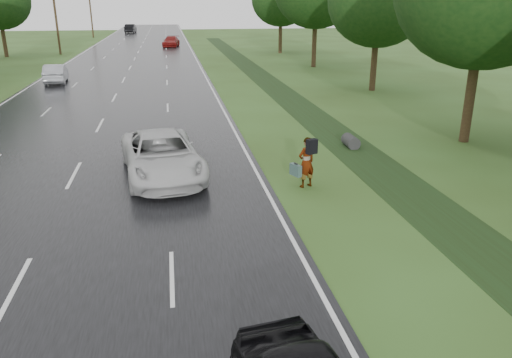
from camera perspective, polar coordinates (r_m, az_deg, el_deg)
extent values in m
plane|color=#32491A|center=(12.63, -25.98, -11.59)|extent=(220.00, 220.00, 0.00)
cube|color=black|center=(55.86, -13.87, 12.84)|extent=(14.00, 180.00, 0.04)
cube|color=silver|center=(55.82, -6.77, 13.28)|extent=(0.12, 180.00, 0.01)
cube|color=silver|center=(56.71, -20.83, 12.27)|extent=(0.12, 180.00, 0.01)
cube|color=silver|center=(55.86, -13.87, 12.87)|extent=(0.12, 180.00, 0.01)
cube|color=black|center=(31.98, 4.57, 8.56)|extent=(2.20, 120.00, 0.01)
cylinder|color=#2D2D2D|center=(22.62, 10.77, 4.24)|extent=(0.56, 1.00, 0.56)
cylinder|color=#352115|center=(66.67, -21.98, 17.36)|extent=(0.26, 0.26, 10.00)
cylinder|color=#352115|center=(96.28, -18.41, 18.07)|extent=(0.26, 0.26, 10.00)
cylinder|color=#352115|center=(24.71, 23.21, 8.28)|extent=(0.44, 0.44, 3.84)
cylinder|color=#352115|center=(37.58, 13.30, 12.48)|extent=(0.44, 0.44, 3.52)
ellipsoid|color=black|center=(37.33, 13.86, 19.16)|extent=(7.00, 7.00, 6.30)
cylinder|color=#352115|center=(50.57, 6.67, 14.95)|extent=(0.44, 0.44, 4.16)
cylinder|color=#352115|center=(64.05, 2.79, 15.81)|extent=(0.44, 0.44, 3.68)
cylinder|color=#352115|center=(66.19, -26.82, 13.87)|extent=(0.44, 0.44, 3.52)
imported|color=#A5998C|center=(17.28, 5.78, 1.91)|extent=(0.77, 0.65, 1.79)
cube|color=black|center=(16.90, 6.40, 3.72)|extent=(0.41, 0.34, 0.50)
cube|color=#395450|center=(17.20, 4.55, 1.03)|extent=(0.35, 0.53, 0.41)
cube|color=black|center=(17.12, 4.58, 1.78)|extent=(0.11, 0.17, 0.04)
imported|color=silver|center=(18.48, -10.70, 2.64)|extent=(3.38, 6.00, 1.58)
imported|color=#9A9CA2|center=(43.10, -21.93, 11.13)|extent=(1.92, 4.48, 1.43)
imported|color=maroon|center=(73.84, -9.68, 15.22)|extent=(2.72, 5.08, 1.40)
imported|color=black|center=(108.14, -14.14, 16.34)|extent=(2.18, 5.33, 1.72)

